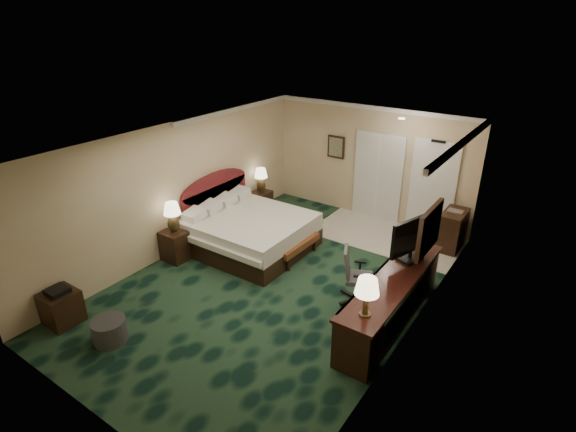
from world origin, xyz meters
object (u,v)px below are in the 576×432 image
Objects in this scene: desk_chair at (359,276)px; minibar at (452,230)px; lamp_far at (261,180)px; side_table at (61,307)px; nightstand_near at (178,244)px; desk at (391,301)px; ottoman at (110,330)px; tv at (412,239)px; bed_bench at (296,249)px; bed at (251,233)px; nightstand_far at (261,202)px; lamp_near at (173,218)px.

desk_chair reaches higher than minibar.
desk_chair is (3.74, -2.12, -0.33)m from lamp_far.
side_table is at bearing -163.51° from desk_chair.
nightstand_near is 4.42m from desk.
nightstand_near reaches higher than ottoman.
tv is (-0.01, 0.71, 0.80)m from desk.
bed_bench is 3.84m from ottoman.
bed is 2.78m from desk_chair.
desk is at bearing -70.59° from tv.
lamp_far is 0.51× the size of bed_bench.
nightstand_far is at bearing -100.41° from lamp_far.
lamp_far is at bearing 178.04° from tv.
lamp_far reaches higher than side_table.
lamp_far reaches higher than desk_chair.
desk is at bearing -91.16° from minibar.
nightstand_near is 0.98× the size of lamp_near.
desk_chair is at bearing -104.65° from minibar.
desk is at bearing 34.22° from side_table.
ottoman is (0.07, -3.54, -0.18)m from bed.
ottoman is 6.88m from minibar.
nightstand_near reaches higher than bed_bench.
tv is 2.56m from minibar.
ottoman is at bearing -139.84° from desk.
lamp_near reaches higher than side_table.
desk is (4.43, -2.38, -0.42)m from lamp_far.
ottoman is 0.53× the size of tv.
lamp_near is 2.54m from side_table.
side_table reaches higher than nightstand_far.
ottoman is 0.18× the size of desk.
desk_chair is (1.72, -0.63, 0.31)m from bed_bench.
bed is at bearing 52.40° from lamp_near.
desk_chair is at bearing -18.48° from bed_bench.
nightstand_near is 1.11× the size of side_table.
nightstand_far is 4.57m from minibar.
bed_bench is (1.02, 0.18, -0.16)m from bed.
lamp_far is (-0.05, 2.90, -0.10)m from lamp_near.
tv is (3.35, 3.54, 1.04)m from ottoman.
bed_bench reaches higher than ottoman.
nightstand_near is 2.59m from ottoman.
desk_chair reaches higher than ottoman.
desk is at bearing 5.99° from nightstand_near.
desk_chair is at bearing -127.92° from tv.
lamp_far is 5.38m from side_table.
nightstand_near is at bearing -89.39° from lamp_far.
lamp_far reaches higher than bed_bench.
tv is at bearing -20.41° from nightstand_far.
bed is 4.26× the size of nightstand_far.
desk_chair is at bearing -29.51° from lamp_far.
tv is at bearing 46.59° from ottoman.
nightstand_far is (-0.03, 2.81, -0.04)m from nightstand_near.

